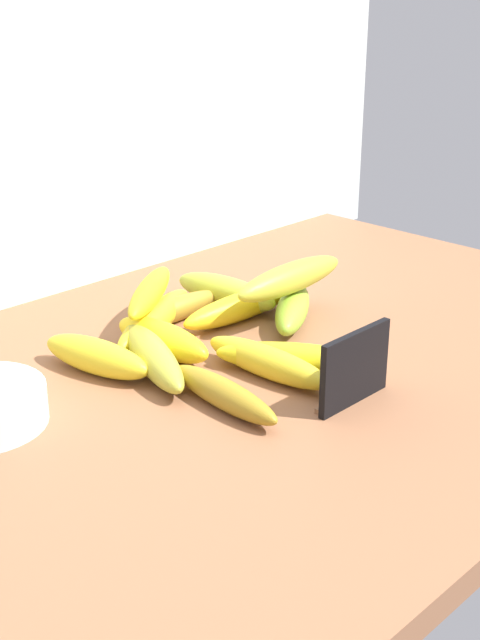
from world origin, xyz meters
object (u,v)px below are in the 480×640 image
banana_9 (224,394)px  banana_11 (291,278)px  chalkboard_sign (354,370)px  banana_8 (173,310)px  banana_0 (297,359)px  banana_10 (155,319)px  banana_5 (267,362)px  banana_12 (150,292)px  banana_1 (162,339)px  banana_6 (226,292)px  banana_7 (293,309)px  banana_4 (240,307)px  banana_2 (152,355)px  banana_3 (96,356)px

banana_9 → banana_11: bearing=25.6°
chalkboard_sign → banana_8: bearing=87.0°
banana_0 → banana_10: 21.53cm
banana_5 → banana_12: (-0.57, 20.23, 3.55)cm
banana_1 → chalkboard_sign: bearing=-74.8°
banana_6 → banana_10: 13.13cm
banana_1 → banana_7: banana_1 is taller
banana_4 → banana_1: bearing=-174.6°
banana_4 → banana_2: bearing=-167.9°
banana_2 → banana_11: bearing=-2.8°
banana_6 → banana_8: banana_6 is taller
banana_11 → banana_1: bearing=169.1°
banana_5 → banana_1: bearing=109.6°
banana_0 → banana_12: size_ratio=1.07×
banana_7 → banana_5: bearing=-148.7°
banana_2 → banana_6: 22.79cm
banana_0 → banana_1: bearing=117.3°
banana_1 → banana_8: bearing=41.8°
banana_2 → banana_12: 12.87cm
banana_4 → banana_9: 25.20cm
banana_5 → banana_6: size_ratio=1.07×
banana_6 → banana_7: (1.88, -10.80, -0.10)cm
chalkboard_sign → banana_3: (-15.17, 26.00, -1.75)cm
banana_1 → banana_7: (19.10, -4.42, -0.11)cm
banana_8 → banana_9: same height
banana_2 → banana_10: 11.77cm
banana_5 → banana_8: 20.84cm
banana_1 → banana_5: (4.69, -13.19, -0.30)cm
banana_6 → banana_7: 10.96cm
banana_12 → banana_7: bearing=-37.4°
banana_1 → banana_8: 11.03cm
banana_8 → banana_5: bearing=-99.7°
banana_5 → banana_4: bearing=55.0°
banana_2 → banana_6: size_ratio=1.16×
banana_6 → banana_3: bearing=-169.9°
chalkboard_sign → banana_0: 9.49cm
banana_6 → banana_7: bearing=-80.1°
banana_8 → banana_10: size_ratio=0.84×
banana_3 → banana_6: size_ratio=0.91×
banana_8 → banana_10: (-4.11, -1.14, 0.24)cm
banana_5 → banana_10: size_ratio=0.87×
banana_2 → banana_12: banana_12 is taller
banana_8 → banana_3: bearing=-161.7°
banana_10 → banana_1: bearing=-123.5°
banana_0 → banana_10: bearing=99.8°
banana_1 → banana_6: (17.22, 6.37, -0.01)cm
banana_0 → banana_2: (-11.48, 12.44, 0.17)cm
banana_4 → banana_11: size_ratio=0.97×
banana_0 → banana_3: (-16.34, 16.79, 0.23)cm
banana_2 → banana_12: size_ratio=1.10×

